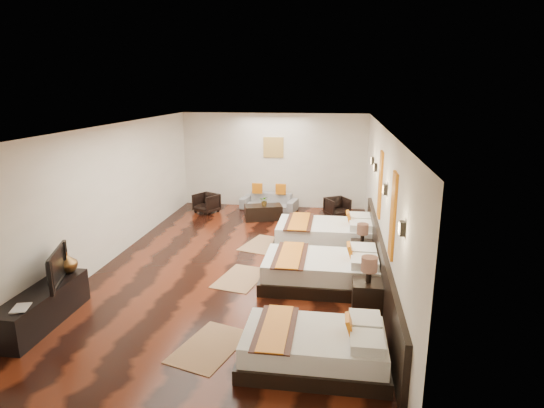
% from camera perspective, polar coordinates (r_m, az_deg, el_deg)
% --- Properties ---
extents(floor, '(5.50, 9.50, 0.01)m').
position_cam_1_polar(floor, '(9.41, -3.93, -7.60)').
color(floor, black).
rests_on(floor, ground).
extents(ceiling, '(5.50, 9.50, 0.01)m').
position_cam_1_polar(ceiling, '(8.75, -4.25, 9.64)').
color(ceiling, white).
rests_on(ceiling, floor).
extents(back_wall, '(5.50, 0.01, 2.80)m').
position_cam_1_polar(back_wall, '(13.56, 0.19, 5.48)').
color(back_wall, silver).
rests_on(back_wall, floor).
extents(left_wall, '(0.01, 9.50, 2.80)m').
position_cam_1_polar(left_wall, '(9.93, -19.80, 1.21)').
color(left_wall, silver).
rests_on(left_wall, floor).
extents(right_wall, '(0.01, 9.50, 2.80)m').
position_cam_1_polar(right_wall, '(8.82, 13.65, 0.06)').
color(right_wall, silver).
rests_on(right_wall, floor).
extents(headboard_panel, '(0.08, 6.60, 0.90)m').
position_cam_1_polar(headboard_panel, '(8.35, 13.46, -7.62)').
color(headboard_panel, black).
rests_on(headboard_panel, floor).
extents(bed_near, '(1.92, 1.20, 0.73)m').
position_cam_1_polar(bed_near, '(6.22, 5.50, -17.53)').
color(bed_near, black).
rests_on(bed_near, floor).
extents(bed_mid, '(2.17, 1.37, 0.83)m').
position_cam_1_polar(bed_mid, '(8.42, 6.42, -8.34)').
color(bed_mid, black).
rests_on(bed_mid, floor).
extents(bed_far, '(2.24, 1.41, 0.86)m').
position_cam_1_polar(bed_far, '(10.37, 6.84, -3.82)').
color(bed_far, black).
rests_on(bed_far, floor).
extents(nightstand_a, '(0.49, 0.49, 0.96)m').
position_cam_1_polar(nightstand_a, '(7.54, 11.95, -10.98)').
color(nightstand_a, black).
rests_on(nightstand_a, floor).
extents(nightstand_b, '(0.44, 0.44, 0.87)m').
position_cam_1_polar(nightstand_b, '(9.47, 11.22, -5.74)').
color(nightstand_b, black).
rests_on(nightstand_b, floor).
extents(jute_mat_near, '(1.06, 1.36, 0.01)m').
position_cam_1_polar(jute_mat_near, '(6.73, -7.84, -17.36)').
color(jute_mat_near, '#9A724E').
rests_on(jute_mat_near, floor).
extents(jute_mat_mid, '(0.99, 1.33, 0.01)m').
position_cam_1_polar(jute_mat_mid, '(8.77, -3.95, -9.28)').
color(jute_mat_mid, '#9A724E').
rests_on(jute_mat_mid, floor).
extents(jute_mat_far, '(1.06, 1.36, 0.01)m').
position_cam_1_polar(jute_mat_far, '(10.52, -1.18, -5.09)').
color(jute_mat_far, '#9A724E').
rests_on(jute_mat_far, floor).
extents(tv_console, '(0.50, 1.80, 0.55)m').
position_cam_1_polar(tv_console, '(7.92, -26.91, -11.52)').
color(tv_console, black).
rests_on(tv_console, floor).
extents(tv, '(0.43, 0.96, 0.56)m').
position_cam_1_polar(tv, '(7.88, -26.00, -7.16)').
color(tv, black).
rests_on(tv, tv_console).
extents(book, '(0.29, 0.34, 0.03)m').
position_cam_1_polar(book, '(7.38, -29.87, -11.36)').
color(book, black).
rests_on(book, tv_console).
extents(figurine, '(0.41, 0.41, 0.35)m').
position_cam_1_polar(figurine, '(8.30, -24.43, -6.67)').
color(figurine, brown).
rests_on(figurine, tv_console).
extents(sofa, '(1.74, 0.92, 0.48)m').
position_cam_1_polar(sofa, '(13.40, -0.38, 0.31)').
color(sofa, gray).
rests_on(sofa, floor).
extents(armchair_left, '(0.82, 0.82, 0.56)m').
position_cam_1_polar(armchair_left, '(13.20, -8.26, 0.10)').
color(armchair_left, black).
rests_on(armchair_left, floor).
extents(armchair_right, '(0.80, 0.81, 0.54)m').
position_cam_1_polar(armchair_right, '(12.79, 8.21, -0.41)').
color(armchair_right, black).
rests_on(armchair_right, floor).
extents(coffee_table, '(1.10, 0.78, 0.40)m').
position_cam_1_polar(coffee_table, '(12.41, -1.11, -1.06)').
color(coffee_table, black).
rests_on(coffee_table, floor).
extents(table_plant, '(0.27, 0.24, 0.28)m').
position_cam_1_polar(table_plant, '(12.28, -0.95, 0.40)').
color(table_plant, '#25531B').
rests_on(table_plant, coffee_table).
extents(orange_panel_a, '(0.04, 0.40, 1.30)m').
position_cam_1_polar(orange_panel_a, '(6.92, 14.98, -1.44)').
color(orange_panel_a, '#D86014').
rests_on(orange_panel_a, right_wall).
extents(orange_panel_b, '(0.04, 0.40, 1.30)m').
position_cam_1_polar(orange_panel_b, '(9.04, 13.48, 2.38)').
color(orange_panel_b, '#D86014').
rests_on(orange_panel_b, right_wall).
extents(sconce_near, '(0.07, 0.12, 0.18)m').
position_cam_1_polar(sconce_near, '(5.82, 16.01, -2.97)').
color(sconce_near, black).
rests_on(sconce_near, right_wall).
extents(sconce_mid, '(0.07, 0.12, 0.18)m').
position_cam_1_polar(sconce_mid, '(7.94, 14.01, 1.78)').
color(sconce_mid, black).
rests_on(sconce_mid, right_wall).
extents(sconce_far, '(0.07, 0.12, 0.18)m').
position_cam_1_polar(sconce_far, '(10.09, 12.86, 4.53)').
color(sconce_far, black).
rests_on(sconce_far, right_wall).
extents(sconce_lounge, '(0.07, 0.12, 0.18)m').
position_cam_1_polar(sconce_lounge, '(10.97, 12.52, 5.34)').
color(sconce_lounge, black).
rests_on(sconce_lounge, right_wall).
extents(gold_artwork, '(0.60, 0.04, 0.60)m').
position_cam_1_polar(gold_artwork, '(13.49, 0.18, 7.15)').
color(gold_artwork, '#AD873F').
rests_on(gold_artwork, back_wall).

